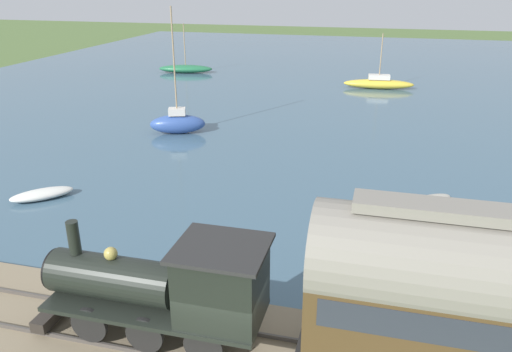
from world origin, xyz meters
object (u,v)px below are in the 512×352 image
Objects in this scene: sailboat_blue at (178,123)px; rowboat_mid_harbor at (42,194)px; sailboat_yellow at (379,83)px; rowboat_near_shore at (432,239)px; steam_locomotive at (170,284)px; sailboat_green at (186,69)px; rowboat_far_out at (426,201)px.

rowboat_mid_harbor is at bearing 150.22° from sailboat_blue.
sailboat_yellow is 2.78× the size of rowboat_near_shore.
sailboat_yellow is (37.93, -4.37, -1.80)m from steam_locomotive.
rowboat_near_shore is at bearing -154.98° from sailboat_green.
sailboat_green is at bearing -3.41° from rowboat_far_out.
rowboat_far_out is 1.17× the size of rowboat_near_shore.
steam_locomotive is 2.73× the size of rowboat_near_shore.
steam_locomotive is at bearing -172.44° from rowboat_mid_harbor.
sailboat_blue is at bearing 21.00° from rowboat_far_out.
sailboat_yellow reaches higher than steam_locomotive.
sailboat_green is 20.98m from sailboat_yellow.
rowboat_mid_harbor is at bearing 51.41° from steam_locomotive.
sailboat_blue is 2.94× the size of rowboat_mid_harbor.
steam_locomotive is 21.43m from sailboat_blue.
sailboat_yellow is at bearing -35.88° from rowboat_far_out.
sailboat_yellow is at bearing -69.98° from rowboat_mid_harbor.
sailboat_blue is 3.44× the size of rowboat_near_shore.
sailboat_yellow is 2.38× the size of rowboat_mid_harbor.
steam_locomotive is at bearing 132.20° from rowboat_near_shore.
rowboat_far_out is (11.93, -7.27, -2.10)m from steam_locomotive.
rowboat_mid_harbor is (-29.76, 14.60, -0.27)m from sailboat_yellow.
sailboat_green is at bearing 75.34° from sailboat_yellow.
steam_locomotive is 14.13m from rowboat_far_out.
rowboat_mid_harbor is (-33.09, -6.12, -0.21)m from sailboat_green.
rowboat_near_shore is at bearing -133.45° from rowboat_mid_harbor.
rowboat_near_shore is at bearing -41.29° from steam_locomotive.
sailboat_green reaches higher than sailboat_yellow.
steam_locomotive is 2.33× the size of rowboat_far_out.
sailboat_green is 37.66m from rowboat_far_out.
sailboat_blue is at bearing -169.88° from sailboat_green.
sailboat_green is 40.56m from rowboat_near_shore.
steam_locomotive is 2.33× the size of rowboat_mid_harbor.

